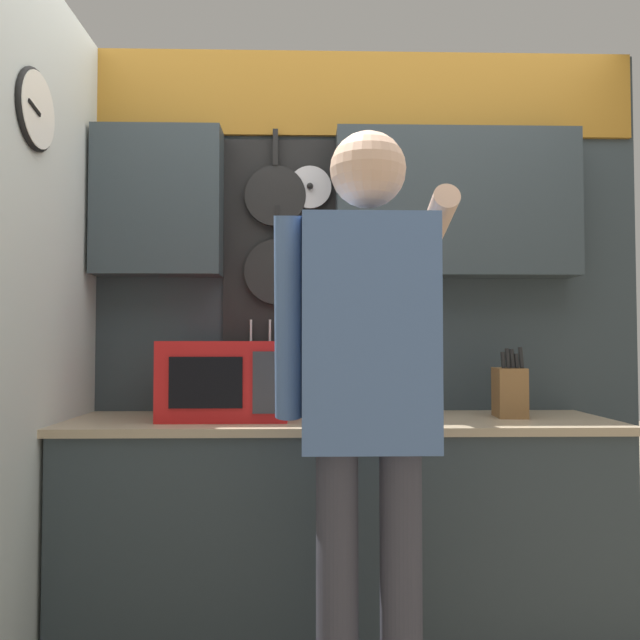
{
  "coord_description": "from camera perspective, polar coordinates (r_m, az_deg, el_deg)",
  "views": [
    {
      "loc": [
        -0.14,
        -2.41,
        1.18
      ],
      "look_at": [
        -0.07,
        0.18,
        1.28
      ],
      "focal_mm": 35.0,
      "sensor_mm": 36.0,
      "label": 1
    }
  ],
  "objects": [
    {
      "name": "back_wall_unit",
      "position": [
        2.69,
        1.98,
        4.02
      ],
      "size": [
        2.63,
        0.2,
        2.46
      ],
      "color": "#2D383D",
      "rests_on": "ground_plane"
    },
    {
      "name": "side_wall",
      "position": [
        2.19,
        -26.1,
        -0.42
      ],
      "size": [
        0.07,
        1.6,
        2.46
      ],
      "color": "silver",
      "rests_on": "ground_plane"
    },
    {
      "name": "base_cabinet_counter",
      "position": [
        2.52,
        1.88,
        -19.2
      ],
      "size": [
        2.06,
        0.58,
        0.89
      ],
      "color": "#2D383D",
      "rests_on": "ground_plane"
    },
    {
      "name": "utensil_crock",
      "position": [
        2.45,
        3.48,
        -7.18
      ],
      "size": [
        0.11,
        0.11,
        0.34
      ],
      "color": "white",
      "rests_on": "base_cabinet_counter"
    },
    {
      "name": "knife_block",
      "position": [
        2.57,
        16.95,
        -6.28
      ],
      "size": [
        0.12,
        0.16,
        0.27
      ],
      "color": "brown",
      "rests_on": "base_cabinet_counter"
    },
    {
      "name": "person",
      "position": [
        1.8,
        4.42,
        -5.45
      ],
      "size": [
        0.54,
        0.68,
        1.79
      ],
      "color": "#383842",
      "rests_on": "ground_plane"
    },
    {
      "name": "microwave",
      "position": [
        2.45,
        -8.5,
        -5.41
      ],
      "size": [
        0.48,
        0.37,
        0.3
      ],
      "color": "red",
      "rests_on": "base_cabinet_counter"
    }
  ]
}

